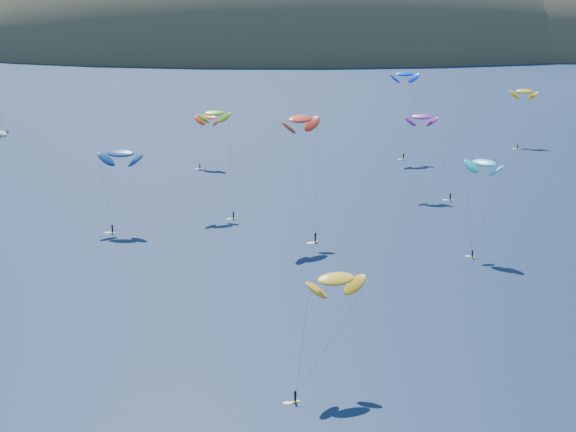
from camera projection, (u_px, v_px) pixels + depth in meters
The scene contains 11 objects.
island at pixel (329, 59), 632.56m from camera, with size 730.00×300.00×210.00m.
sailboat at pixel (3, 132), 289.79m from camera, with size 9.28×8.43×11.07m.
kitesurfer_1 at pixel (208, 117), 242.39m from camera, with size 9.67×10.94×17.08m.
kitesurfer_2 at pixel (336, 279), 114.09m from camera, with size 11.59×11.23×17.60m.
kitesurfer_3 at pixel (214, 113), 195.54m from camera, with size 9.52×13.86×25.98m.
kitesurfer_4 at pixel (405, 74), 251.08m from camera, with size 10.10×9.60×28.60m.
kitesurfer_5 at pixel (484, 163), 166.90m from camera, with size 8.67×10.57×21.09m.
kitesurfer_6 at pixel (421, 117), 210.52m from camera, with size 11.83×12.28×22.59m.
kitesurfer_9 at pixel (301, 119), 175.69m from camera, with size 10.68×13.20×28.76m.
kitesurfer_10 at pixel (121, 153), 183.11m from camera, with size 10.59×9.61×19.95m.
kitesurfer_11 at pixel (524, 91), 271.97m from camera, with size 9.69×14.36×20.17m.
Camera 1 is at (-19.37, -76.72, 57.41)m, focal length 50.00 mm.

